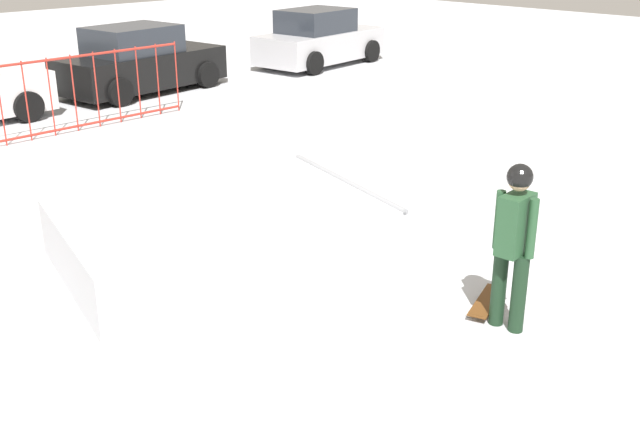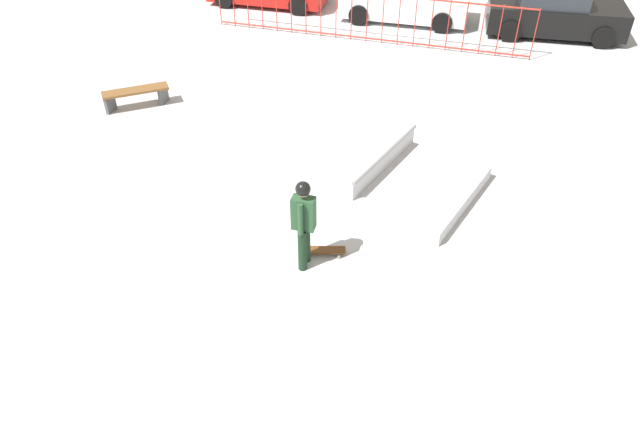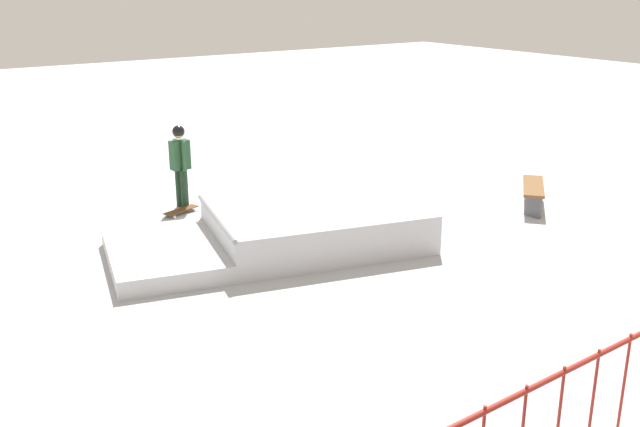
{
  "view_description": "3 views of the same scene",
  "coord_description": "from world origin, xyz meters",
  "px_view_note": "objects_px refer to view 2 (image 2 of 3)",
  "views": [
    {
      "loc": [
        -4.37,
        -6.25,
        3.81
      ],
      "look_at": [
        0.97,
        -0.81,
        0.9
      ],
      "focal_mm": 42.48,
      "sensor_mm": 36.0,
      "label": 1
    },
    {
      "loc": [
        4.42,
        -9.82,
        6.97
      ],
      "look_at": [
        1.91,
        -2.52,
        1.0
      ],
      "focal_mm": 33.18,
      "sensor_mm": 36.0,
      "label": 2
    },
    {
      "loc": [
        7.65,
        10.78,
        4.57
      ],
      "look_at": [
        0.66,
        0.73,
        0.6
      ],
      "focal_mm": 41.18,
      "sensor_mm": 36.0,
      "label": 3
    }
  ],
  "objects_px": {
    "skate_ramp": "(330,150)",
    "skateboard": "(323,250)",
    "park_bench": "(136,94)",
    "parked_car_black": "(555,12)",
    "skater": "(304,219)"
  },
  "relations": [
    {
      "from": "skater",
      "to": "park_bench",
      "type": "bearing_deg",
      "value": -38.37
    },
    {
      "from": "skate_ramp",
      "to": "parked_car_black",
      "type": "relative_size",
      "value": 1.37
    },
    {
      "from": "skater",
      "to": "park_bench",
      "type": "relative_size",
      "value": 1.17
    },
    {
      "from": "skate_ramp",
      "to": "skateboard",
      "type": "relative_size",
      "value": 7.14
    },
    {
      "from": "parked_car_black",
      "to": "park_bench",
      "type": "bearing_deg",
      "value": -145.96
    },
    {
      "from": "skate_ramp",
      "to": "skateboard",
      "type": "xyz_separation_m",
      "value": [
        0.8,
        -2.86,
        -0.24
      ]
    },
    {
      "from": "park_bench",
      "to": "skateboard",
      "type": "bearing_deg",
      "value": -31.25
    },
    {
      "from": "skater",
      "to": "parked_car_black",
      "type": "height_order",
      "value": "skater"
    },
    {
      "from": "skate_ramp",
      "to": "skateboard",
      "type": "distance_m",
      "value": 2.98
    },
    {
      "from": "skater",
      "to": "skateboard",
      "type": "distance_m",
      "value": 1.02
    },
    {
      "from": "parked_car_black",
      "to": "skate_ramp",
      "type": "bearing_deg",
      "value": -121.77
    },
    {
      "from": "skate_ramp",
      "to": "skater",
      "type": "relative_size",
      "value": 3.4
    },
    {
      "from": "skate_ramp",
      "to": "park_bench",
      "type": "distance_m",
      "value": 5.44
    },
    {
      "from": "park_bench",
      "to": "parked_car_black",
      "type": "height_order",
      "value": "parked_car_black"
    },
    {
      "from": "skate_ramp",
      "to": "skateboard",
      "type": "bearing_deg",
      "value": -60.17
    }
  ]
}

